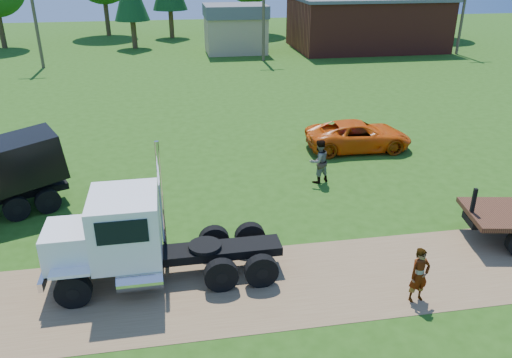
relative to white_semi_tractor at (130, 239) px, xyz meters
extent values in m
plane|color=#234B10|center=(4.37, -0.96, -1.47)|extent=(140.00, 140.00, 0.00)
cube|color=brown|center=(4.37, -0.96, -1.46)|extent=(120.00, 4.20, 0.01)
cube|color=black|center=(1.09, 0.04, -0.72)|extent=(7.02, 0.97, 0.28)
cylinder|color=black|center=(-1.61, -0.99, -0.95)|extent=(1.03, 0.34, 1.03)
cylinder|color=black|center=(-1.61, -0.99, -0.95)|extent=(0.36, 0.35, 0.36)
cylinder|color=black|center=(-1.63, 1.01, -0.95)|extent=(1.03, 0.34, 1.03)
cylinder|color=black|center=(-1.63, 1.01, -0.95)|extent=(0.36, 0.35, 0.36)
cylinder|color=black|center=(2.60, -0.95, -0.95)|extent=(1.03, 0.34, 1.03)
cylinder|color=black|center=(2.60, -0.95, -0.95)|extent=(0.36, 0.35, 0.36)
cylinder|color=black|center=(2.57, 1.05, -0.95)|extent=(1.03, 0.34, 1.03)
cylinder|color=black|center=(2.57, 1.05, -0.95)|extent=(0.36, 0.35, 0.36)
cylinder|color=black|center=(3.81, -0.93, -0.95)|extent=(1.03, 0.34, 1.03)
cylinder|color=black|center=(3.81, -0.93, -0.95)|extent=(0.36, 0.35, 0.36)
cylinder|color=black|center=(3.79, 1.07, -0.95)|extent=(1.03, 0.34, 1.03)
cylinder|color=black|center=(3.79, 1.07, -0.95)|extent=(0.36, 0.35, 0.36)
cube|color=white|center=(-1.57, 0.01, -0.02)|extent=(1.70, 1.61, 1.12)
cube|color=silver|center=(-2.42, 0.00, -0.07)|extent=(0.09, 1.40, 0.94)
cube|color=silver|center=(-2.46, 0.00, -0.72)|extent=(0.16, 2.15, 0.28)
cube|color=white|center=(-0.08, 0.02, 0.45)|extent=(1.99, 2.27, 1.96)
cube|color=black|center=(-1.04, 0.01, 0.87)|extent=(0.07, 1.87, 0.79)
cube|color=black|center=(-0.07, -1.11, 0.87)|extent=(1.40, 0.05, 0.70)
cube|color=black|center=(-0.09, 1.15, 0.87)|extent=(1.40, 0.05, 0.70)
cube|color=white|center=(-1.61, -0.99, -0.35)|extent=(1.13, 0.43, 0.09)
cube|color=white|center=(-1.63, 1.01, -0.35)|extent=(1.13, 0.43, 0.09)
cylinder|color=silver|center=(0.26, -1.05, -0.81)|extent=(1.32, 0.58, 0.56)
cylinder|color=silver|center=(0.99, 0.55, 0.68)|extent=(0.13, 0.13, 4.30)
cylinder|color=black|center=(2.21, 0.05, -0.51)|extent=(1.04, 1.04, 0.11)
cylinder|color=black|center=(-4.54, 4.66, -0.99)|extent=(1.00, 0.67, 0.96)
cylinder|color=black|center=(-4.54, 4.66, -0.99)|extent=(0.44, 0.43, 0.34)
cylinder|color=black|center=(-5.28, 6.34, -0.99)|extent=(1.00, 0.67, 0.96)
cylinder|color=black|center=(-5.28, 6.34, -0.99)|extent=(0.44, 0.43, 0.34)
cylinder|color=black|center=(-3.50, 5.12, -0.99)|extent=(1.00, 0.67, 0.96)
cylinder|color=black|center=(-3.50, 5.12, -0.99)|extent=(0.44, 0.43, 0.34)
cylinder|color=black|center=(-4.25, 6.80, -0.99)|extent=(1.00, 0.67, 0.96)
cylinder|color=black|center=(-4.25, 6.80, -0.99)|extent=(0.44, 0.43, 0.34)
cube|color=black|center=(-4.75, 5.57, 0.49)|extent=(4.35, 3.47, 2.12)
imported|color=#DD520A|center=(10.83, 9.73, -0.73)|extent=(5.42, 2.63, 1.49)
cylinder|color=black|center=(12.97, 1.23, -0.98)|extent=(1.01, 0.46, 0.97)
cube|color=black|center=(11.45, 0.47, 0.03)|extent=(0.14, 0.14, 0.97)
imported|color=#999999|center=(8.13, -2.40, -0.61)|extent=(0.68, 0.51, 1.71)
imported|color=#999999|center=(7.65, 6.13, -0.49)|extent=(1.16, 1.04, 1.96)
cube|color=maroon|center=(22.37, 39.04, 1.03)|extent=(15.00, 10.00, 5.00)
cube|color=tan|center=(8.37, 39.04, 0.33)|extent=(6.00, 5.00, 3.60)
cube|color=#595A5F|center=(8.37, 39.04, 2.63)|extent=(6.20, 5.40, 1.20)
cylinder|color=#463B28|center=(-9.63, 34.04, 3.03)|extent=(0.28, 0.28, 9.00)
cylinder|color=#463B28|center=(10.37, 34.04, 3.03)|extent=(0.28, 0.28, 9.00)
cylinder|color=#463B28|center=(30.37, 34.04, 3.03)|extent=(0.28, 0.28, 9.00)
cylinder|color=#3C2F18|center=(-16.03, 45.79, 0.26)|extent=(0.56, 0.56, 3.46)
cylinder|color=#3C2F18|center=(-5.76, 53.49, 0.54)|extent=(0.56, 0.56, 4.03)
cylinder|color=#3C2F18|center=(2.04, 50.23, 0.17)|extent=(0.56, 0.56, 3.28)
cylinder|color=#3C2F18|center=(12.09, 52.38, 0.52)|extent=(0.56, 0.56, 3.97)
cylinder|color=#3C2F18|center=(22.17, 46.61, 0.01)|extent=(0.56, 0.56, 2.96)
cylinder|color=#3C2F18|center=(33.15, 45.82, 0.43)|extent=(0.56, 0.56, 3.79)
cylinder|color=#3C2F18|center=(-2.04, 43.28, 0.00)|extent=(0.56, 0.56, 2.93)
camera|label=1|loc=(1.53, -13.27, 7.72)|focal=35.00mm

